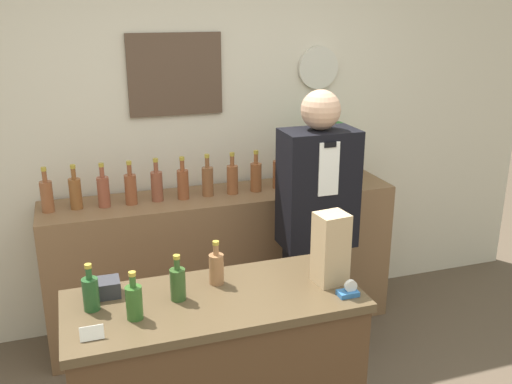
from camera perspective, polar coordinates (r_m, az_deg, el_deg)
back_wall at (r=3.83m, az=-5.71°, el=6.50°), size 5.20×0.09×2.70m
back_shelf at (r=3.86m, az=-3.24°, el=-7.00°), size 2.28×0.45×0.97m
shopkeeper at (r=3.38m, az=6.05°, el=-4.23°), size 0.43×0.27×1.69m
potted_plant at (r=3.85m, az=7.79°, el=4.33°), size 0.33×0.33×0.43m
paper_bag at (r=2.60m, az=7.49°, el=-5.62°), size 0.15×0.14×0.33m
tape_dispenser at (r=2.56m, az=9.26°, el=-9.72°), size 0.09×0.06×0.07m
price_card_left at (r=2.31m, az=-16.10°, el=-13.41°), size 0.09×0.02×0.06m
gift_box at (r=2.61m, az=-14.96°, el=-9.26°), size 0.14×0.11×0.07m
counter_bottle_0 at (r=2.49m, az=-16.20°, el=-9.65°), size 0.07×0.07×0.21m
counter_bottle_1 at (r=2.38m, az=-12.09°, el=-10.63°), size 0.07×0.07×0.21m
counter_bottle_2 at (r=2.50m, az=-7.82°, el=-8.99°), size 0.07×0.07×0.21m
counter_bottle_3 at (r=2.61m, az=-3.98°, el=-7.56°), size 0.07×0.07×0.21m
shelf_bottle_0 at (r=3.55m, az=-20.20°, el=-0.31°), size 0.07×0.07×0.27m
shelf_bottle_1 at (r=3.55m, az=-17.62°, el=-0.03°), size 0.07×0.07×0.27m
shelf_bottle_2 at (r=3.54m, az=-15.01°, el=0.15°), size 0.07×0.07×0.27m
shelf_bottle_3 at (r=3.54m, az=-12.42°, el=0.39°), size 0.07×0.07×0.27m
shelf_bottle_4 at (r=3.57m, az=-9.89°, el=0.70°), size 0.07×0.07×0.27m
shelf_bottle_5 at (r=3.58m, az=-7.32°, el=0.89°), size 0.07×0.07×0.27m
shelf_bottle_6 at (r=3.63m, az=-4.86°, el=1.18°), size 0.07×0.07×0.27m
shelf_bottle_7 at (r=3.66m, az=-2.38°, el=1.37°), size 0.07×0.07×0.27m
shelf_bottle_8 at (r=3.70m, az=-0.00°, el=1.62°), size 0.07×0.07×0.27m
shelf_bottle_9 at (r=3.77m, az=2.23°, el=1.92°), size 0.07×0.07×0.27m
shelf_bottle_10 at (r=3.82m, az=4.56°, el=2.08°), size 0.07×0.07×0.27m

